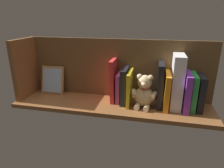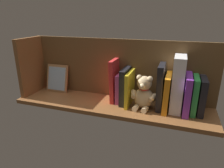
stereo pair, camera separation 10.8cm
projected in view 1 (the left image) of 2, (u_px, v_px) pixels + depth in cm
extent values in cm
cube|color=brown|center=(112.00, 105.00, 111.74)|extent=(108.11, 27.28, 2.20)
cube|color=brown|center=(116.00, 68.00, 116.29)|extent=(108.11, 1.50, 34.00)
cube|color=brown|center=(25.00, 68.00, 116.62)|extent=(2.40, 21.28, 34.00)
cube|color=black|center=(200.00, 92.00, 101.97)|extent=(3.08, 14.06, 18.06)
cube|color=green|center=(193.00, 92.00, 102.47)|extent=(2.52, 14.37, 18.39)
cube|color=purple|center=(186.00, 91.00, 101.94)|extent=(2.95, 16.72, 19.30)
cube|color=white|center=(177.00, 82.00, 102.39)|extent=(5.58, 14.62, 28.05)
cube|color=orange|center=(167.00, 90.00, 103.93)|extent=(2.98, 16.99, 18.67)
cube|color=black|center=(160.00, 85.00, 105.08)|extent=(3.41, 14.37, 23.31)
ellipsoid|color=#D1B284|center=(144.00, 97.00, 105.59)|extent=(11.42, 10.49, 10.81)
sphere|color=#D1B284|center=(145.00, 82.00, 102.89)|extent=(7.43, 7.43, 7.43)
sphere|color=#D1B284|center=(151.00, 78.00, 101.06)|extent=(2.87, 2.87, 2.87)
sphere|color=#D1B284|center=(140.00, 77.00, 102.90)|extent=(2.87, 2.87, 2.87)
sphere|color=beige|center=(143.00, 85.00, 100.28)|extent=(2.87, 2.87, 2.87)
cylinder|color=#D1B284|center=(154.00, 96.00, 102.07)|extent=(4.72, 5.88, 4.00)
cylinder|color=#D1B284|center=(134.00, 93.00, 105.47)|extent=(3.60, 5.73, 4.00)
cylinder|color=#D1B284|center=(146.00, 108.00, 102.02)|extent=(3.39, 4.40, 2.87)
cylinder|color=#D1B284|center=(137.00, 107.00, 103.63)|extent=(3.39, 4.40, 2.87)
torus|color=red|center=(145.00, 88.00, 103.87)|extent=(5.55, 5.55, 0.84)
cube|color=yellow|center=(130.00, 88.00, 108.23)|extent=(1.66, 16.53, 18.34)
cube|color=black|center=(125.00, 86.00, 109.64)|extent=(2.94, 14.36, 19.52)
cube|color=#B23F72|center=(119.00, 87.00, 111.80)|extent=(2.13, 12.29, 16.19)
cube|color=red|center=(114.00, 81.00, 111.18)|extent=(3.12, 12.26, 23.69)
cube|color=#A87A4C|center=(53.00, 80.00, 123.47)|extent=(14.37, 5.56, 17.03)
cube|color=#99B7D1|center=(52.00, 80.00, 122.81)|extent=(12.07, 4.05, 14.14)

